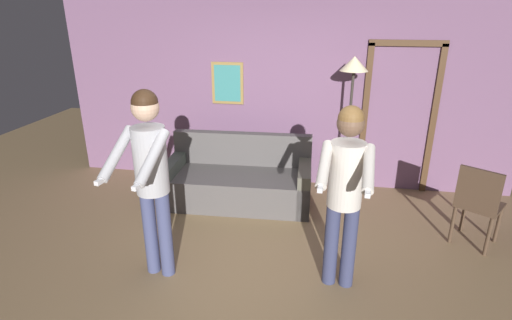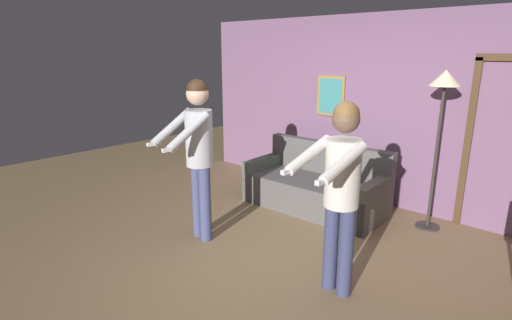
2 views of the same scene
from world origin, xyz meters
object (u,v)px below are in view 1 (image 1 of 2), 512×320
Objects in this scene: couch at (239,182)px; dining_chair_distant at (478,202)px; person_standing_right at (345,183)px; torchiere_lamp at (353,80)px; person_standing_left at (150,168)px.

couch is 2.08× the size of dining_chair_distant.
dining_chair_distant is (1.46, 0.93, -0.52)m from person_standing_right.
person_standing_right is at bearing -50.53° from couch.
torchiere_lamp is at bearing 86.56° from person_standing_right.
person_standing_left is at bearing -161.74° from dining_chair_distant.
couch is at bearing 75.40° from person_standing_left.
torchiere_lamp reaches higher than dining_chair_distant.
couch is 1.97m from torchiere_lamp.
person_standing_right is at bearing 4.04° from person_standing_left.
dining_chair_distant is at bearing 32.48° from person_standing_right.
couch is 1.01× the size of torchiere_lamp.
torchiere_lamp is 2.00m from dining_chair_distant.
couch is 1.93m from person_standing_left.
torchiere_lamp reaches higher than couch.
person_standing_right reaches higher than couch.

